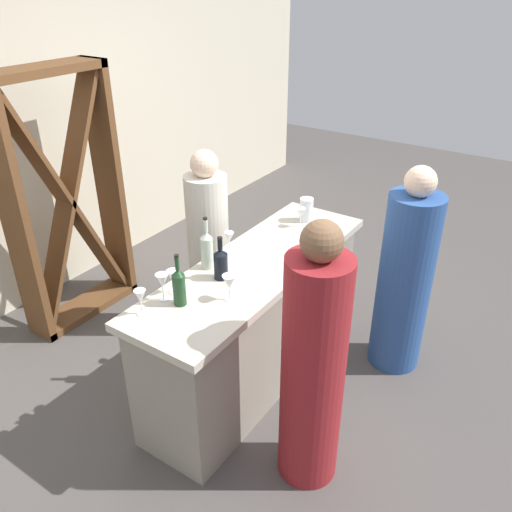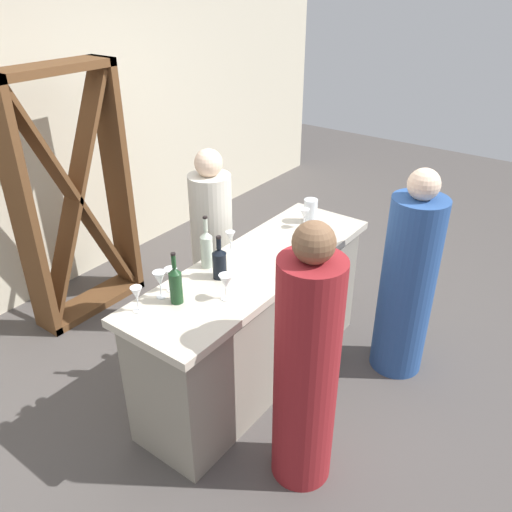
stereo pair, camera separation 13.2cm
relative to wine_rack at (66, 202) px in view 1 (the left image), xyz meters
name	(u,v)px [view 1 (the left image)]	position (x,y,z in m)	size (l,w,h in m)	color
ground_plane	(256,374)	(0.12, -1.65, -0.99)	(12.00, 12.00, 0.00)	#4C4744
back_wall	(24,133)	(0.12, 0.55, 0.41)	(8.00, 0.10, 2.80)	beige
bar_counter	(256,322)	(0.12, -1.65, -0.52)	(1.94, 0.60, 0.92)	gray
wine_rack	(66,202)	(0.00, 0.00, 0.00)	(0.92, 0.28, 1.97)	brown
wine_bottle_leftmost_olive_green	(179,286)	(-0.48, -1.56, 0.05)	(0.07, 0.07, 0.31)	#193D1E
wine_bottle_second_left_near_black	(221,263)	(-0.14, -1.58, 0.03)	(0.08, 0.08, 0.27)	black
wine_bottle_center_clear_pale	(207,249)	(-0.09, -1.43, 0.06)	(0.08, 0.08, 0.34)	#B7C6B2
wine_glass_near_left	(229,283)	(-0.30, -1.75, 0.04)	(0.08, 0.08, 0.15)	white
wine_glass_near_center	(301,214)	(0.74, -1.62, 0.03)	(0.07, 0.07, 0.14)	white
wine_glass_near_right	(162,282)	(-0.50, -1.45, 0.05)	(0.07, 0.07, 0.16)	white
wine_glass_far_left	(173,277)	(-0.41, -1.45, 0.03)	(0.08, 0.08, 0.14)	white
wine_glass_far_center	(140,297)	(-0.67, -1.45, 0.03)	(0.06, 0.06, 0.15)	white
wine_glass_far_right	(229,238)	(0.15, -1.43, 0.03)	(0.06, 0.06, 0.14)	white
water_pitcher	(306,210)	(0.85, -1.60, 0.02)	(0.10, 0.10, 0.17)	silver
person_left_guest	(405,280)	(0.83, -2.39, -0.30)	(0.42, 0.42, 1.49)	#284C8C
person_center_guest	(313,369)	(-0.36, -2.33, -0.26)	(0.43, 0.43, 1.57)	maroon
person_server_behind	(209,251)	(0.42, -1.02, -0.31)	(0.35, 0.35, 1.46)	beige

